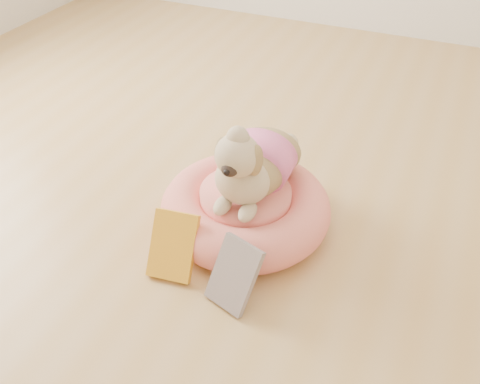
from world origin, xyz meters
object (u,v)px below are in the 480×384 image
at_px(pet_bed, 245,208).
at_px(book_white, 234,275).
at_px(dog, 253,150).
at_px(book_yellow, 173,246).

xyz_separation_m(pet_bed, book_white, (0.11, -0.34, 0.03)).
relative_size(dog, book_yellow, 1.99).
bearing_deg(book_white, pet_bed, 124.91).
height_order(pet_bed, book_white, book_white).
bearing_deg(book_yellow, book_white, -16.97).
height_order(dog, book_yellow, dog).
height_order(pet_bed, dog, dog).
height_order(book_yellow, book_white, book_white).
distance_m(pet_bed, book_white, 0.36).
height_order(dog, book_white, dog).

